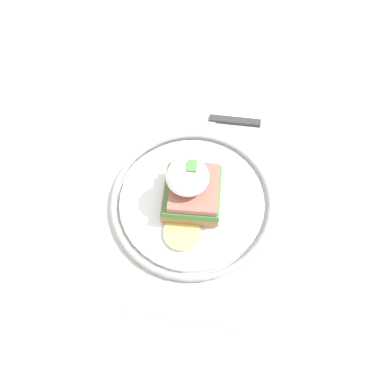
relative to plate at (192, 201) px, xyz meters
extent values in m
plane|color=#B2ADA3|center=(0.03, -0.04, -0.75)|extent=(6.00, 6.00, 0.00)
cube|color=beige|center=(0.03, -0.04, -0.02)|extent=(1.08, 0.88, 0.03)
cylinder|color=beige|center=(0.50, -0.42, -0.39)|extent=(0.06, 0.06, 0.71)
cylinder|color=beige|center=(0.50, 0.35, -0.39)|extent=(0.06, 0.06, 0.71)
cylinder|color=white|center=(0.00, 0.00, 0.00)|extent=(0.21, 0.21, 0.01)
torus|color=gray|center=(0.00, 0.00, 0.00)|extent=(0.24, 0.24, 0.01)
cube|color=#9E703D|center=(0.00, 0.00, 0.02)|extent=(0.08, 0.08, 0.02)
cube|color=#427A38|center=(0.00, 0.00, 0.04)|extent=(0.08, 0.07, 0.01)
cube|color=#9E5647|center=(0.00, 0.00, 0.05)|extent=(0.07, 0.06, 0.01)
ellipsoid|color=white|center=(0.00, 0.01, 0.08)|extent=(0.05, 0.06, 0.04)
cylinder|color=#EAD166|center=(-0.05, 0.01, 0.01)|extent=(0.05, 0.05, 0.00)
cube|color=#47843D|center=(0.00, 0.00, 0.10)|extent=(0.02, 0.01, 0.00)
cube|color=silver|center=(-0.16, -0.02, -0.01)|extent=(0.02, 0.12, 0.00)
cube|color=silver|center=(-0.16, 0.06, -0.01)|extent=(0.02, 0.04, 0.00)
cube|color=#2D2D2D|center=(0.15, -0.06, 0.00)|extent=(0.02, 0.08, 0.01)
cube|color=silver|center=(0.16, 0.04, -0.01)|extent=(0.02, 0.13, 0.00)
camera|label=1|loc=(-0.23, -0.02, 0.49)|focal=35.00mm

